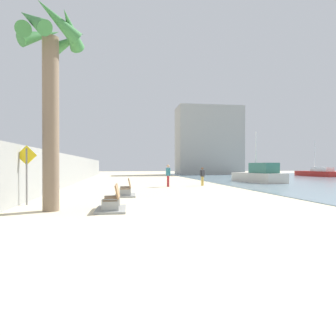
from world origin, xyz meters
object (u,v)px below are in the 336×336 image
Objects in this scene: pedestrian_sign at (27,168)px; boat_far_left at (259,175)px; bench_near at (112,204)px; boat_far_right at (317,173)px; person_walking at (168,174)px; bench_far at (126,192)px; palm_tree at (50,69)px; person_standing at (202,175)px.

boat_far_left is at bearing 40.05° from pedestrian_sign.
boat_far_right reaches higher than bench_near.
person_walking is 0.69× the size of pedestrian_sign.
bench_far is at bearing -139.31° from boat_far_left.
palm_tree is 4.88× the size of person_standing.
bench_near is 5.48m from bench_far.
bench_near is 4.45m from pedestrian_sign.
person_walking is 32.14m from boat_far_right.
pedestrian_sign is (-17.53, -14.74, 0.85)m from boat_far_left.
bench_far is (2.86, 5.30, -5.06)m from palm_tree.
bench_far is at bearing -130.22° from person_standing.
palm_tree is 5.54m from bench_near.
bench_far is at bearing -116.79° from person_walking.
palm_tree is 7.86m from bench_far.
bench_near is 1.00× the size of bench_far.
bench_far is 10.02m from person_standing.
boat_far_right is at bearing 41.39° from boat_far_left.
pedestrian_sign is at bearing -127.27° from person_walking.
person_standing reaches higher than bench_far.
person_standing reaches higher than bench_near.
boat_far_right is (30.02, 31.10, 0.34)m from bench_near.
person_standing is (7.05, 13.08, 0.66)m from bench_near.
palm_tree is 44.97m from boat_far_right.
person_standing is 15.36m from pedestrian_sign.
boat_far_right is at bearing 35.97° from person_walking.
palm_tree is 4.42m from pedestrian_sign.
boat_far_left is at bearing 28.99° from person_standing.
boat_far_left reaches higher than bench_near.
person_standing is at bearing -141.89° from boat_far_right.
person_walking is at bearing -144.03° from boat_far_right.
palm_tree reaches higher than pedestrian_sign.
boat_far_left reaches higher than person_standing.
person_walking is 3.16m from person_standing.
boat_far_right reaches higher than person_walking.
person_standing is at bearing 61.68° from bench_near.
bench_near is at bearing -29.91° from pedestrian_sign.
boat_far_right is 3.13× the size of pedestrian_sign.
palm_tree is at bearing -136.22° from boat_far_right.
bench_far is 1.20× the size of person_walking.
boat_far_right is (29.43, 25.65, 0.34)m from bench_far.
boat_far_right is at bearing 38.11° from person_standing.
boat_far_left is 22.92m from pedestrian_sign.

